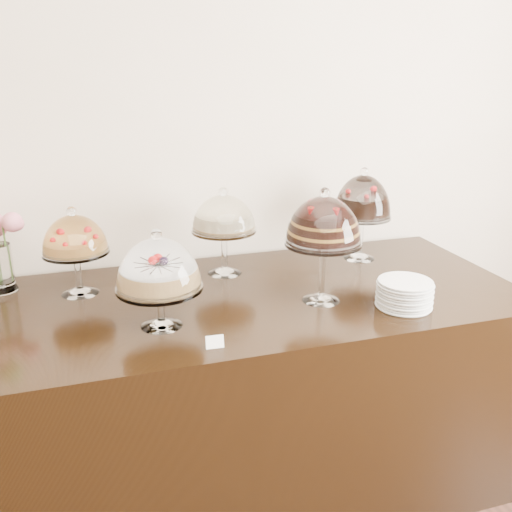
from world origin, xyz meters
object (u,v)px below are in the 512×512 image
object	(u,v)px
cake_stand_cheesecake	(224,217)
cake_stand_fruit_tart	(75,239)
plate_stack	(404,294)
cake_stand_sugar_sponge	(158,269)
cake_stand_choco_layer	(324,225)
display_counter	(253,390)
cake_stand_dark_choco	(363,201)

from	to	relation	value
cake_stand_cheesecake	cake_stand_fruit_tart	xyz separation A→B (m)	(-0.62, -0.05, -0.03)
plate_stack	cake_stand_fruit_tart	bearing A→B (deg)	156.66
cake_stand_sugar_sponge	cake_stand_choco_layer	bearing A→B (deg)	3.70
plate_stack	display_counter	bearing A→B (deg)	150.43
display_counter	cake_stand_fruit_tart	size ratio (longest dim) A/B	6.03
cake_stand_choco_layer	cake_stand_fruit_tart	bearing A→B (deg)	158.40
cake_stand_dark_choco	cake_stand_cheesecake	bearing A→B (deg)	-179.80
cake_stand_sugar_sponge	cake_stand_cheesecake	distance (m)	0.57
cake_stand_fruit_tart	cake_stand_sugar_sponge	bearing A→B (deg)	-55.77
cake_stand_fruit_tart	cake_stand_choco_layer	bearing A→B (deg)	-21.60
cake_stand_dark_choco	plate_stack	xyz separation A→B (m)	(-0.10, -0.57, -0.23)
cake_stand_dark_choco	plate_stack	world-z (taller)	cake_stand_dark_choco
cake_stand_choco_layer	cake_stand_dark_choco	size ratio (longest dim) A/B	1.04
display_counter	cake_stand_fruit_tart	world-z (taller)	cake_stand_fruit_tart
display_counter	cake_stand_choco_layer	size ratio (longest dim) A/B	4.83
display_counter	cake_stand_fruit_tart	distance (m)	0.98
cake_stand_cheesecake	cake_stand_fruit_tart	world-z (taller)	cake_stand_cheesecake
cake_stand_dark_choco	cake_stand_fruit_tart	bearing A→B (deg)	-177.62
cake_stand_cheesecake	plate_stack	xyz separation A→B (m)	(0.57, -0.57, -0.20)
cake_stand_choco_layer	cake_stand_cheesecake	xyz separation A→B (m)	(-0.29, 0.41, -0.05)
cake_stand_choco_layer	cake_stand_fruit_tart	size ratio (longest dim) A/B	1.25
cake_stand_fruit_tart	plate_stack	bearing A→B (deg)	-23.34
cake_stand_cheesecake	cake_stand_dark_choco	size ratio (longest dim) A/B	0.89
cake_stand_choco_layer	cake_stand_dark_choco	world-z (taller)	cake_stand_choco_layer
cake_stand_sugar_sponge	cake_stand_fruit_tart	bearing A→B (deg)	124.23
cake_stand_choco_layer	cake_stand_cheesecake	bearing A→B (deg)	124.91
cake_stand_cheesecake	cake_stand_fruit_tart	size ratio (longest dim) A/B	1.07
display_counter	cake_stand_choco_layer	bearing A→B (deg)	-30.61
display_counter	cake_stand_dark_choco	world-z (taller)	cake_stand_dark_choco
cake_stand_sugar_sponge	cake_stand_cheesecake	xyz separation A→B (m)	(0.35, 0.45, 0.04)
cake_stand_sugar_sponge	cake_stand_cheesecake	world-z (taller)	cake_stand_cheesecake
cake_stand_sugar_sponge	cake_stand_choco_layer	distance (m)	0.64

